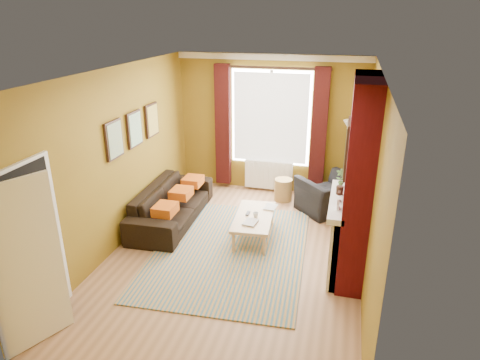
% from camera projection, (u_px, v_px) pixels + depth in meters
% --- Properties ---
extents(ground, '(5.50, 5.50, 0.00)m').
position_uv_depth(ground, '(236.00, 254.00, 6.72)').
color(ground, '#8A603F').
rests_on(ground, ground).
extents(room_walls, '(3.82, 5.54, 2.83)m').
position_uv_depth(room_walls, '(282.00, 169.00, 6.32)').
color(room_walls, olive).
rests_on(room_walls, ground).
extents(striped_rug, '(2.50, 3.36, 0.02)m').
position_uv_depth(striped_rug, '(230.00, 250.00, 6.80)').
color(striped_rug, '#2E6080').
rests_on(striped_rug, ground).
extents(sofa, '(0.95, 2.28, 0.66)m').
position_uv_depth(sofa, '(172.00, 204.00, 7.68)').
color(sofa, black).
rests_on(sofa, ground).
extents(armchair, '(1.38, 1.38, 0.68)m').
position_uv_depth(armchair, '(330.00, 195.00, 8.02)').
color(armchair, black).
rests_on(armchair, ground).
extents(coffee_table, '(0.70, 1.26, 0.40)m').
position_uv_depth(coffee_table, '(254.00, 218.00, 7.07)').
color(coffee_table, tan).
rests_on(coffee_table, ground).
extents(wicker_stool, '(0.44, 0.44, 0.44)m').
position_uv_depth(wicker_stool, '(283.00, 190.00, 8.56)').
color(wicker_stool, '#9C7943').
rests_on(wicker_stool, ground).
extents(floor_lamp, '(0.27, 0.27, 1.67)m').
position_uv_depth(floor_lamp, '(348.00, 139.00, 8.03)').
color(floor_lamp, black).
rests_on(floor_lamp, ground).
extents(book_a, '(0.24, 0.30, 0.03)m').
position_uv_depth(book_a, '(244.00, 221.00, 6.85)').
color(book_a, '#999999').
rests_on(book_a, coffee_table).
extents(book_b, '(0.22, 0.29, 0.02)m').
position_uv_depth(book_b, '(265.00, 206.00, 7.38)').
color(book_b, '#999999').
rests_on(book_b, coffee_table).
extents(mug, '(0.12, 0.12, 0.09)m').
position_uv_depth(mug, '(256.00, 215.00, 6.98)').
color(mug, '#999999').
rests_on(mug, coffee_table).
extents(tv_remote, '(0.05, 0.16, 0.02)m').
position_uv_depth(tv_remote, '(248.00, 213.00, 7.12)').
color(tv_remote, '#252528').
rests_on(tv_remote, coffee_table).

